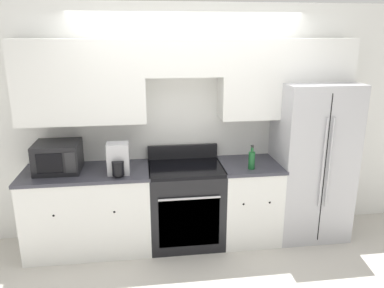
# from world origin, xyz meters

# --- Properties ---
(ground_plane) EXTENTS (12.00, 12.00, 0.00)m
(ground_plane) POSITION_xyz_m (0.00, 0.00, 0.00)
(ground_plane) COLOR beige
(wall_back) EXTENTS (8.00, 0.39, 2.60)m
(wall_back) POSITION_xyz_m (0.00, 0.58, 1.52)
(wall_back) COLOR white
(wall_back) RESTS_ON ground_plane
(lower_cabinets_left) EXTENTS (1.33, 0.64, 0.90)m
(lower_cabinets_left) POSITION_xyz_m (-1.12, 0.31, 0.45)
(lower_cabinets_left) COLOR white
(lower_cabinets_left) RESTS_ON ground_plane
(lower_cabinets_right) EXTENTS (0.66, 0.64, 0.90)m
(lower_cabinets_right) POSITION_xyz_m (0.65, 0.31, 0.45)
(lower_cabinets_right) COLOR white
(lower_cabinets_right) RESTS_ON ground_plane
(oven_range) EXTENTS (0.80, 0.65, 1.06)m
(oven_range) POSITION_xyz_m (-0.07, 0.31, 0.46)
(oven_range) COLOR black
(oven_range) RESTS_ON ground_plane
(refrigerator) EXTENTS (0.81, 0.75, 1.78)m
(refrigerator) POSITION_xyz_m (1.37, 0.36, 0.89)
(refrigerator) COLOR #B7B7BC
(refrigerator) RESTS_ON ground_plane
(microwave) EXTENTS (0.45, 0.41, 0.31)m
(microwave) POSITION_xyz_m (-1.40, 0.36, 1.05)
(microwave) COLOR black
(microwave) RESTS_ON lower_cabinets_left
(bottle) EXTENTS (0.07, 0.07, 0.26)m
(bottle) POSITION_xyz_m (0.61, 0.14, 1.00)
(bottle) COLOR #195928
(bottle) RESTS_ON lower_cabinets_right
(paper_towel_holder) EXTENTS (0.22, 0.24, 0.32)m
(paper_towel_holder) POSITION_xyz_m (-0.77, 0.18, 1.05)
(paper_towel_holder) COLOR #B7B7BC
(paper_towel_holder) RESTS_ON lower_cabinets_left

